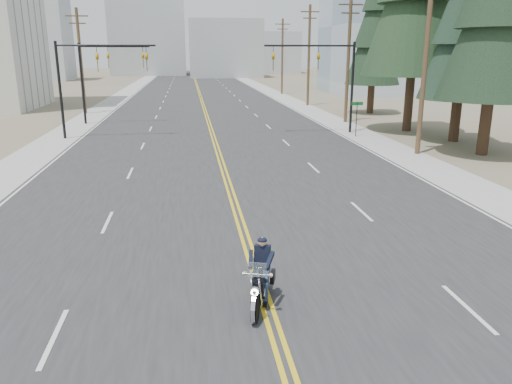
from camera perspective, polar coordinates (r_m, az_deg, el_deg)
name	(u,v)px	position (r m, az deg, el deg)	size (l,w,h in m)	color
road	(200,95)	(76.74, -6.42, 10.96)	(20.00, 200.00, 0.01)	#303033
sidewalk_left	(122,96)	(77.33, -15.12, 10.56)	(3.00, 200.00, 0.01)	#A5A5A0
sidewalk_right	(275,94)	(77.87, 2.23, 11.12)	(3.00, 200.00, 0.01)	#A5A5A0
traffic_mast_left	(87,71)	(39.15, -18.73, 13.01)	(7.10, 0.26, 7.00)	black
traffic_mast_right	(328,69)	(39.97, 8.20, 13.69)	(7.10, 0.26, 7.00)	black
traffic_mast_far	(101,68)	(47.09, -17.33, 13.37)	(6.10, 0.26, 7.00)	black
street_sign	(357,113)	(38.84, 11.44, 8.85)	(0.90, 0.06, 2.62)	black
utility_pole_b	(426,56)	(32.76, 18.82, 14.46)	(2.20, 0.30, 11.50)	brown
utility_pole_c	(348,58)	(46.71, 10.50, 14.84)	(2.20, 0.30, 11.00)	brown
utility_pole_d	(309,54)	(61.16, 6.06, 15.39)	(2.20, 0.30, 11.50)	brown
utility_pole_e	(282,55)	(77.80, 3.02, 15.32)	(2.20, 0.30, 11.00)	brown
utility_pole_left	(81,60)	(55.52, -19.39, 14.08)	(2.20, 0.30, 10.50)	brown
glass_building	(408,26)	(83.69, 16.98, 17.65)	(24.00, 16.00, 20.00)	#9EB5CC
haze_bldg_a	(34,30)	(126.01, -24.00, 16.60)	(14.00, 12.00, 22.00)	#B7BCC6
haze_bldg_b	(225,49)	(131.84, -3.55, 16.02)	(18.00, 14.00, 14.00)	#ADB2B7
haze_bldg_c	(367,40)	(123.77, 12.60, 16.64)	(16.00, 12.00, 18.00)	#B7BCC6
haze_bldg_d	(148,26)	(146.98, -12.26, 18.02)	(20.00, 15.00, 26.00)	#ADB2B7
haze_bldg_e	(274,53)	(158.75, 2.12, 15.62)	(14.00, 14.00, 12.00)	#B7BCC6
motorcyclist	(260,274)	(12.67, 0.51, -9.37)	(0.96, 2.23, 1.74)	black
conifer_mid	(467,14)	(38.61, 22.94, 18.20)	(5.68, 5.68, 15.15)	#382619
conifer_far	(375,28)	(54.35, 13.44, 17.79)	(5.59, 5.59, 14.97)	#382619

